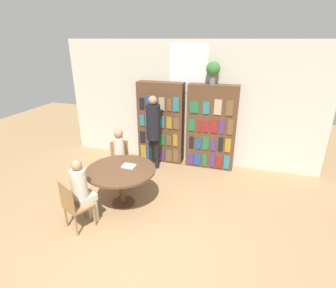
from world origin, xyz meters
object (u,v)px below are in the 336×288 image
object	(u,v)px
bookshelf_left	(161,123)
bookshelf_right	(211,128)
chair_near_camera	(74,203)
reading_table	(121,174)
seated_reader_right	(82,189)
librarian_standing	(153,125)
chair_left_side	(120,159)
flower_vase	(213,70)
seated_reader_left	(120,154)

from	to	relation	value
bookshelf_left	bookshelf_right	distance (m)	1.28
chair_near_camera	reading_table	bearing A→B (deg)	90.00
seated_reader_right	librarian_standing	world-z (taller)	librarian_standing
chair_near_camera	bookshelf_left	bearing A→B (deg)	106.13
chair_left_side	librarian_standing	distance (m)	1.12
flower_vase	librarian_standing	bearing A→B (deg)	-157.93
seated_reader_left	chair_near_camera	bearing A→B (deg)	59.97
bookshelf_right	seated_reader_right	size ratio (longest dim) A/B	1.65
flower_vase	seated_reader_left	distance (m)	2.76
flower_vase	librarian_standing	xyz separation A→B (m)	(-1.25, -0.51, -1.23)
flower_vase	chair_left_side	world-z (taller)	flower_vase
seated_reader_left	seated_reader_right	distance (m)	1.43
chair_near_camera	seated_reader_right	distance (m)	0.27
chair_near_camera	seated_reader_left	xyz separation A→B (m)	(0.04, 1.60, 0.21)
bookshelf_left	seated_reader_left	bearing A→B (deg)	-107.76
chair_left_side	seated_reader_right	xyz separation A→B (m)	(0.12, -1.60, 0.20)
reading_table	librarian_standing	distance (m)	1.70
reading_table	chair_near_camera	bearing A→B (deg)	-115.50
reading_table	chair_near_camera	world-z (taller)	chair_near_camera
reading_table	chair_left_side	distance (m)	1.00
reading_table	librarian_standing	xyz separation A→B (m)	(0.06, 1.63, 0.48)
bookshelf_left	seated_reader_right	distance (m)	2.90
bookshelf_right	chair_near_camera	distance (m)	3.54
chair_near_camera	librarian_standing	distance (m)	2.64
bookshelf_left	seated_reader_left	world-z (taller)	bookshelf_left
chair_near_camera	chair_left_side	size ratio (longest dim) A/B	1.00
reading_table	seated_reader_right	size ratio (longest dim) A/B	1.05
bookshelf_right	chair_near_camera	xyz separation A→B (m)	(-1.78, -3.02, -0.52)
bookshelf_right	chair_left_side	bearing A→B (deg)	-145.35
bookshelf_left	chair_left_side	world-z (taller)	bookshelf_left
seated_reader_right	librarian_standing	size ratio (longest dim) A/B	0.68
bookshelf_left	bookshelf_right	size ratio (longest dim) A/B	1.00
chair_near_camera	librarian_standing	bearing A→B (deg)	104.64
bookshelf_left	librarian_standing	xyz separation A→B (m)	(-0.02, -0.50, 0.11)
bookshelf_left	reading_table	distance (m)	2.16
bookshelf_left	bookshelf_right	bearing A→B (deg)	0.01
bookshelf_right	seated_reader_left	xyz separation A→B (m)	(-1.73, -1.42, -0.31)
reading_table	bookshelf_left	bearing A→B (deg)	88.03
bookshelf_right	reading_table	world-z (taller)	bookshelf_right
chair_left_side	bookshelf_right	bearing A→B (deg)	-173.84
chair_left_side	seated_reader_right	size ratio (longest dim) A/B	0.72
librarian_standing	bookshelf_right	bearing A→B (deg)	21.20
bookshelf_right	flower_vase	distance (m)	1.34
bookshelf_right	librarian_standing	bearing A→B (deg)	-158.80
bookshelf_left	seated_reader_left	distance (m)	1.53
chair_left_side	librarian_standing	bearing A→B (deg)	-153.41
bookshelf_left	reading_table	xyz separation A→B (m)	(-0.07, -2.13, -0.38)
bookshelf_left	bookshelf_right	world-z (taller)	same
seated_reader_right	bookshelf_left	bearing A→B (deg)	107.13
seated_reader_left	librarian_standing	distance (m)	1.10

